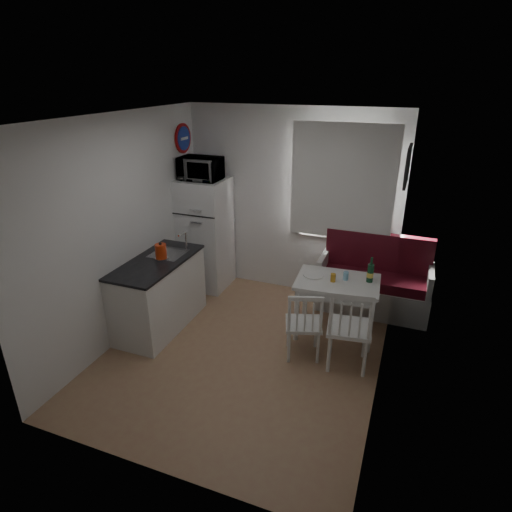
{
  "coord_description": "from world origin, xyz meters",
  "views": [
    {
      "loc": [
        1.6,
        -3.8,
        2.97
      ],
      "look_at": [
        -0.05,
        0.5,
        1.0
      ],
      "focal_mm": 30.0,
      "sensor_mm": 36.0,
      "label": 1
    }
  ],
  "objects_px": {
    "kettle": "(161,251)",
    "dining_table": "(337,287)",
    "bench": "(373,287)",
    "chair_right": "(349,322)",
    "wine_bottle": "(371,270)",
    "chair_left": "(302,319)",
    "fridge": "(205,234)",
    "microwave": "(200,168)",
    "kitchen_counter": "(159,293)"
  },
  "relations": [
    {
      "from": "bench",
      "to": "dining_table",
      "type": "height_order",
      "value": "bench"
    },
    {
      "from": "microwave",
      "to": "dining_table",
      "type": "bearing_deg",
      "value": -15.9
    },
    {
      "from": "kitchen_counter",
      "to": "microwave",
      "type": "xyz_separation_m",
      "value": [
        0.02,
        1.19,
        1.32
      ]
    },
    {
      "from": "kettle",
      "to": "wine_bottle",
      "type": "relative_size",
      "value": 0.7
    },
    {
      "from": "bench",
      "to": "microwave",
      "type": "relative_size",
      "value": 2.6
    },
    {
      "from": "bench",
      "to": "fridge",
      "type": "xyz_separation_m",
      "value": [
        -2.42,
        -0.11,
        0.47
      ]
    },
    {
      "from": "dining_table",
      "to": "bench",
      "type": "bearing_deg",
      "value": 60.82
    },
    {
      "from": "dining_table",
      "to": "kettle",
      "type": "xyz_separation_m",
      "value": [
        -2.04,
        -0.56,
        0.37
      ]
    },
    {
      "from": "kitchen_counter",
      "to": "chair_left",
      "type": "xyz_separation_m",
      "value": [
        1.84,
        -0.05,
        0.06
      ]
    },
    {
      "from": "bench",
      "to": "kettle",
      "type": "height_order",
      "value": "kettle"
    },
    {
      "from": "chair_right",
      "to": "dining_table",
      "type": "bearing_deg",
      "value": 102.49
    },
    {
      "from": "chair_right",
      "to": "kettle",
      "type": "bearing_deg",
      "value": 169.28
    },
    {
      "from": "microwave",
      "to": "wine_bottle",
      "type": "relative_size",
      "value": 1.81
    },
    {
      "from": "fridge",
      "to": "microwave",
      "type": "relative_size",
      "value": 2.91
    },
    {
      "from": "bench",
      "to": "kettle",
      "type": "bearing_deg",
      "value": -151.26
    },
    {
      "from": "bench",
      "to": "chair_left",
      "type": "bearing_deg",
      "value": -113.23
    },
    {
      "from": "chair_right",
      "to": "fridge",
      "type": "bearing_deg",
      "value": 142.59
    },
    {
      "from": "bench",
      "to": "chair_right",
      "type": "relative_size",
      "value": 2.78
    },
    {
      "from": "kettle",
      "to": "wine_bottle",
      "type": "bearing_deg",
      "value": 15.44
    },
    {
      "from": "bench",
      "to": "wine_bottle",
      "type": "xyz_separation_m",
      "value": [
        -0.01,
        -0.65,
        0.53
      ]
    },
    {
      "from": "dining_table",
      "to": "chair_right",
      "type": "bearing_deg",
      "value": -73.49
    },
    {
      "from": "bench",
      "to": "wine_bottle",
      "type": "bearing_deg",
      "value": -90.45
    },
    {
      "from": "kitchen_counter",
      "to": "bench",
      "type": "relative_size",
      "value": 0.91
    },
    {
      "from": "dining_table",
      "to": "chair_left",
      "type": "height_order",
      "value": "chair_left"
    },
    {
      "from": "chair_left",
      "to": "fridge",
      "type": "height_order",
      "value": "fridge"
    },
    {
      "from": "fridge",
      "to": "chair_right",
      "type": "bearing_deg",
      "value": -29.45
    },
    {
      "from": "chair_left",
      "to": "wine_bottle",
      "type": "xyz_separation_m",
      "value": [
        0.6,
        0.76,
        0.36
      ]
    },
    {
      "from": "kitchen_counter",
      "to": "wine_bottle",
      "type": "height_order",
      "value": "kitchen_counter"
    },
    {
      "from": "chair_left",
      "to": "wine_bottle",
      "type": "bearing_deg",
      "value": 33.45
    },
    {
      "from": "chair_left",
      "to": "dining_table",
      "type": "bearing_deg",
      "value": 51.03
    },
    {
      "from": "kettle",
      "to": "wine_bottle",
      "type": "xyz_separation_m",
      "value": [
        2.39,
        0.66,
        -0.13
      ]
    },
    {
      "from": "chair_left",
      "to": "wine_bottle",
      "type": "height_order",
      "value": "wine_bottle"
    },
    {
      "from": "chair_left",
      "to": "chair_right",
      "type": "relative_size",
      "value": 0.94
    },
    {
      "from": "chair_left",
      "to": "fridge",
      "type": "distance_m",
      "value": 2.25
    },
    {
      "from": "dining_table",
      "to": "kettle",
      "type": "relative_size",
      "value": 4.67
    },
    {
      "from": "chair_left",
      "to": "kettle",
      "type": "height_order",
      "value": "kettle"
    },
    {
      "from": "kitchen_counter",
      "to": "chair_right",
      "type": "height_order",
      "value": "kitchen_counter"
    },
    {
      "from": "kettle",
      "to": "dining_table",
      "type": "bearing_deg",
      "value": 15.35
    },
    {
      "from": "microwave",
      "to": "kettle",
      "type": "xyz_separation_m",
      "value": [
        0.03,
        -1.15,
        -0.77
      ]
    },
    {
      "from": "fridge",
      "to": "wine_bottle",
      "type": "height_order",
      "value": "fridge"
    },
    {
      "from": "fridge",
      "to": "kettle",
      "type": "distance_m",
      "value": 1.22
    },
    {
      "from": "microwave",
      "to": "kitchen_counter",
      "type": "bearing_deg",
      "value": -90.94
    },
    {
      "from": "dining_table",
      "to": "microwave",
      "type": "relative_size",
      "value": 1.81
    },
    {
      "from": "dining_table",
      "to": "chair_left",
      "type": "xyz_separation_m",
      "value": [
        -0.25,
        -0.66,
        -0.12
      ]
    },
    {
      "from": "chair_right",
      "to": "wine_bottle",
      "type": "distance_m",
      "value": 0.82
    },
    {
      "from": "dining_table",
      "to": "kettle",
      "type": "bearing_deg",
      "value": -168.59
    },
    {
      "from": "fridge",
      "to": "chair_left",
      "type": "bearing_deg",
      "value": -35.45
    },
    {
      "from": "kitchen_counter",
      "to": "dining_table",
      "type": "relative_size",
      "value": 1.31
    },
    {
      "from": "bench",
      "to": "wine_bottle",
      "type": "height_order",
      "value": "bench"
    },
    {
      "from": "fridge",
      "to": "dining_table",
      "type": "bearing_deg",
      "value": -17.17
    }
  ]
}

